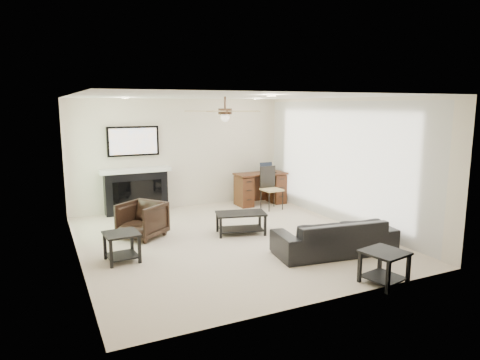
# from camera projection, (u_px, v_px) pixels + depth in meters

# --- Properties ---
(room_shell) EXTENTS (5.50, 5.54, 2.52)m
(room_shell) POSITION_uv_depth(u_px,v_px,m) (236.00, 144.00, 7.48)
(room_shell) COLOR beige
(room_shell) RESTS_ON ground
(sofa) EXTENTS (2.02, 1.01, 0.57)m
(sofa) POSITION_uv_depth(u_px,v_px,m) (334.00, 236.00, 6.85)
(sofa) COLOR black
(sofa) RESTS_ON ground
(armchair) EXTENTS (0.99, 0.98, 0.65)m
(armchair) POSITION_uv_depth(u_px,v_px,m) (142.00, 220.00, 7.66)
(armchair) COLOR black
(armchair) RESTS_ON ground
(coffee_table) EXTENTS (1.00, 0.71, 0.40)m
(coffee_table) POSITION_uv_depth(u_px,v_px,m) (241.00, 223.00, 7.91)
(coffee_table) COLOR black
(coffee_table) RESTS_ON ground
(end_table_near) EXTENTS (0.61, 0.61, 0.45)m
(end_table_near) POSITION_uv_depth(u_px,v_px,m) (384.00, 268.00, 5.69)
(end_table_near) COLOR black
(end_table_near) RESTS_ON ground
(end_table_left) EXTENTS (0.53, 0.53, 0.45)m
(end_table_left) POSITION_uv_depth(u_px,v_px,m) (122.00, 247.00, 6.51)
(end_table_left) COLOR black
(end_table_left) RESTS_ON ground
(fireplace_unit) EXTENTS (1.52, 0.34, 1.91)m
(fireplace_unit) POSITION_uv_depth(u_px,v_px,m) (136.00, 170.00, 9.31)
(fireplace_unit) COLOR black
(fireplace_unit) RESTS_ON ground
(desk) EXTENTS (1.22, 0.56, 0.76)m
(desk) POSITION_uv_depth(u_px,v_px,m) (260.00, 189.00, 10.25)
(desk) COLOR #37160D
(desk) RESTS_ON ground
(desk_chair) EXTENTS (0.44, 0.46, 0.97)m
(desk_chair) POSITION_uv_depth(u_px,v_px,m) (272.00, 188.00, 9.74)
(desk_chair) COLOR black
(desk_chair) RESTS_ON ground
(laptop) EXTENTS (0.33, 0.24, 0.23)m
(laptop) POSITION_uv_depth(u_px,v_px,m) (268.00, 168.00, 10.23)
(laptop) COLOR black
(laptop) RESTS_ON desk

